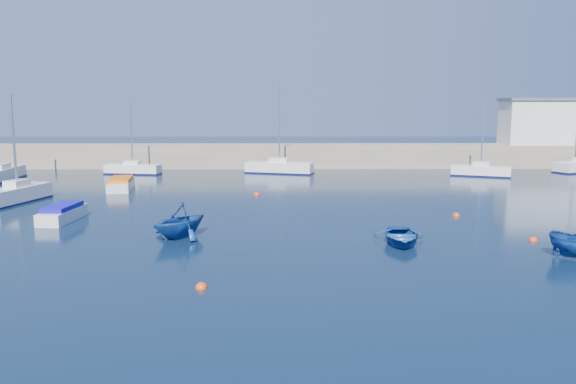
{
  "coord_description": "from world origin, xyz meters",
  "views": [
    {
      "loc": [
        -0.72,
        -18.66,
        7.07
      ],
      "look_at": [
        -0.28,
        16.68,
        1.6
      ],
      "focal_mm": 35.0,
      "sensor_mm": 36.0,
      "label": 1
    }
  ],
  "objects_px": {
    "dinghy_center": "(401,236)",
    "harbor_office": "(547,123)",
    "sailboat_6": "(279,167)",
    "motorboat_2": "(121,184)",
    "sailboat_5": "(133,169)",
    "dinghy_left": "(179,221)",
    "sailboat_7": "(481,170)",
    "sailboat_3": "(18,194)",
    "motorboat_1": "(62,213)"
  },
  "relations": [
    {
      "from": "dinghy_center",
      "to": "harbor_office",
      "type": "bearing_deg",
      "value": 61.93
    },
    {
      "from": "sailboat_6",
      "to": "motorboat_2",
      "type": "bearing_deg",
      "value": 146.94
    },
    {
      "from": "sailboat_5",
      "to": "dinghy_left",
      "type": "bearing_deg",
      "value": -151.55
    },
    {
      "from": "motorboat_2",
      "to": "sailboat_7",
      "type": "bearing_deg",
      "value": 6.15
    },
    {
      "from": "sailboat_3",
      "to": "motorboat_1",
      "type": "height_order",
      "value": "sailboat_3"
    },
    {
      "from": "sailboat_6",
      "to": "dinghy_left",
      "type": "height_order",
      "value": "sailboat_6"
    },
    {
      "from": "harbor_office",
      "to": "sailboat_6",
      "type": "distance_m",
      "value": 31.8
    },
    {
      "from": "sailboat_5",
      "to": "motorboat_2",
      "type": "xyz_separation_m",
      "value": [
        1.84,
        -10.88,
        -0.08
      ]
    },
    {
      "from": "sailboat_5",
      "to": "dinghy_left",
      "type": "distance_m",
      "value": 30.14
    },
    {
      "from": "dinghy_center",
      "to": "motorboat_2",
      "type": "bearing_deg",
      "value": 141.84
    },
    {
      "from": "motorboat_1",
      "to": "motorboat_2",
      "type": "distance_m",
      "value": 13.06
    },
    {
      "from": "harbor_office",
      "to": "dinghy_left",
      "type": "xyz_separation_m",
      "value": [
        -36.2,
        -35.01,
        -4.16
      ]
    },
    {
      "from": "sailboat_3",
      "to": "dinghy_left",
      "type": "bearing_deg",
      "value": -25.26
    },
    {
      "from": "harbor_office",
      "to": "motorboat_1",
      "type": "distance_m",
      "value": 53.92
    },
    {
      "from": "sailboat_5",
      "to": "motorboat_1",
      "type": "distance_m",
      "value": 24.01
    },
    {
      "from": "harbor_office",
      "to": "motorboat_1",
      "type": "bearing_deg",
      "value": -145.41
    },
    {
      "from": "sailboat_5",
      "to": "motorboat_1",
      "type": "height_order",
      "value": "sailboat_5"
    },
    {
      "from": "sailboat_7",
      "to": "dinghy_center",
      "type": "xyz_separation_m",
      "value": [
        -13.94,
        -27.73,
        -0.2
      ]
    },
    {
      "from": "harbor_office",
      "to": "dinghy_left",
      "type": "height_order",
      "value": "harbor_office"
    },
    {
      "from": "sailboat_3",
      "to": "dinghy_left",
      "type": "xyz_separation_m",
      "value": [
        13.86,
        -11.21,
        0.28
      ]
    },
    {
      "from": "sailboat_7",
      "to": "motorboat_1",
      "type": "relative_size",
      "value": 1.77
    },
    {
      "from": "motorboat_2",
      "to": "harbor_office",
      "type": "bearing_deg",
      "value": 13.22
    },
    {
      "from": "sailboat_3",
      "to": "motorboat_2",
      "type": "relative_size",
      "value": 1.51
    },
    {
      "from": "sailboat_3",
      "to": "sailboat_6",
      "type": "xyz_separation_m",
      "value": [
        19.15,
        17.8,
        -0.01
      ]
    },
    {
      "from": "motorboat_1",
      "to": "harbor_office",
      "type": "bearing_deg",
      "value": 38.79
    },
    {
      "from": "harbor_office",
      "to": "motorboat_2",
      "type": "distance_m",
      "value": 47.83
    },
    {
      "from": "sailboat_6",
      "to": "dinghy_left",
      "type": "relative_size",
      "value": 2.61
    },
    {
      "from": "sailboat_6",
      "to": "motorboat_1",
      "type": "height_order",
      "value": "sailboat_6"
    },
    {
      "from": "motorboat_2",
      "to": "dinghy_center",
      "type": "relative_size",
      "value": 1.4
    },
    {
      "from": "harbor_office",
      "to": "sailboat_5",
      "type": "relative_size",
      "value": 1.32
    },
    {
      "from": "harbor_office",
      "to": "motorboat_1",
      "type": "xyz_separation_m",
      "value": [
        -44.23,
        -30.5,
        -4.62
      ]
    },
    {
      "from": "sailboat_5",
      "to": "sailboat_7",
      "type": "xyz_separation_m",
      "value": [
        35.53,
        -2.22,
        0.03
      ]
    },
    {
      "from": "sailboat_5",
      "to": "motorboat_1",
      "type": "bearing_deg",
      "value": -166.24
    },
    {
      "from": "sailboat_5",
      "to": "dinghy_left",
      "type": "relative_size",
      "value": 2.13
    },
    {
      "from": "harbor_office",
      "to": "sailboat_6",
      "type": "xyz_separation_m",
      "value": [
        -30.91,
        -6.01,
        -4.45
      ]
    },
    {
      "from": "motorboat_1",
      "to": "dinghy_left",
      "type": "height_order",
      "value": "dinghy_left"
    },
    {
      "from": "dinghy_left",
      "to": "sailboat_3",
      "type": "bearing_deg",
      "value": 178.71
    },
    {
      "from": "harbor_office",
      "to": "sailboat_3",
      "type": "relative_size",
      "value": 1.28
    },
    {
      "from": "dinghy_center",
      "to": "sailboat_6",
      "type": "bearing_deg",
      "value": 107.62
    },
    {
      "from": "harbor_office",
      "to": "motorboat_1",
      "type": "relative_size",
      "value": 2.33
    },
    {
      "from": "sailboat_7",
      "to": "sailboat_5",
      "type": "bearing_deg",
      "value": 108.03
    },
    {
      "from": "sailboat_5",
      "to": "dinghy_center",
      "type": "xyz_separation_m",
      "value": [
        21.59,
        -29.95,
        -0.17
      ]
    },
    {
      "from": "sailboat_6",
      "to": "sailboat_7",
      "type": "bearing_deg",
      "value": -81.31
    },
    {
      "from": "sailboat_3",
      "to": "motorboat_1",
      "type": "bearing_deg",
      "value": -35.24
    },
    {
      "from": "motorboat_2",
      "to": "motorboat_1",
      "type": "bearing_deg",
      "value": -97.98
    },
    {
      "from": "sailboat_5",
      "to": "sailboat_7",
      "type": "relative_size",
      "value": 1.0
    },
    {
      "from": "dinghy_left",
      "to": "harbor_office",
      "type": "bearing_deg",
      "value": 81.71
    },
    {
      "from": "sailboat_3",
      "to": "sailboat_6",
      "type": "height_order",
      "value": "sailboat_6"
    },
    {
      "from": "sailboat_3",
      "to": "dinghy_left",
      "type": "relative_size",
      "value": 2.2
    },
    {
      "from": "sailboat_6",
      "to": "sailboat_7",
      "type": "distance_m",
      "value": 20.49
    }
  ]
}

